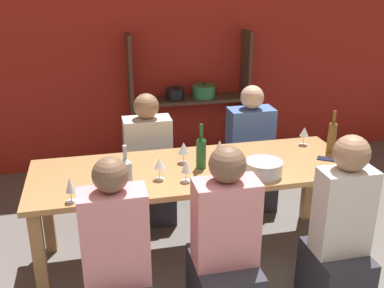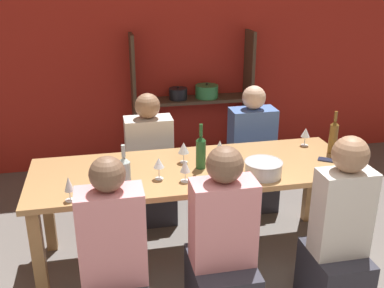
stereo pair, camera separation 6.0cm
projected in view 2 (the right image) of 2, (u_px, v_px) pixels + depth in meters
name	position (u px, v px, depth m)	size (l,w,h in m)	color
wall_back_red	(159.00, 48.00, 4.99)	(8.80, 0.06, 2.70)	red
shelf_unit	(193.00, 120.00, 5.16)	(1.35, 0.30, 1.54)	#4C3828
dining_table	(195.00, 179.00, 3.39)	(2.42, 0.83, 0.78)	#AD7F4C
mixing_bowl	(263.00, 168.00, 3.20)	(0.28, 0.28, 0.11)	#B7BABC
wine_bottle_green	(201.00, 151.00, 3.30)	(0.07, 0.07, 0.34)	#1E4C23
wine_bottle_dark	(125.00, 176.00, 2.89)	(0.08, 0.08, 0.35)	#B2C6C1
wine_bottle_amber	(333.00, 136.00, 3.58)	(0.07, 0.07, 0.35)	brown
wine_glass_white_a	(185.00, 167.00, 3.10)	(0.07, 0.07, 0.16)	white
wine_glass_red_a	(220.00, 146.00, 3.48)	(0.06, 0.06, 0.15)	white
wine_glass_red_b	(159.00, 163.00, 3.13)	(0.08, 0.08, 0.16)	white
wine_glass_red_c	(306.00, 133.00, 3.74)	(0.07, 0.07, 0.15)	white
wine_glass_red_d	(184.00, 148.00, 3.40)	(0.08, 0.08, 0.16)	white
wine_glass_empty_a	(235.00, 159.00, 3.22)	(0.07, 0.07, 0.15)	white
wine_glass_empty_b	(69.00, 185.00, 2.83)	(0.06, 0.06, 0.17)	white
cell_phone	(328.00, 160.00, 3.47)	(0.16, 0.14, 0.01)	#1E2338
person_near_a	(115.00, 276.00, 2.68)	(0.38, 0.48, 1.22)	#2D2D38
person_far_a	(150.00, 173.00, 4.09)	(0.42, 0.52, 1.17)	#2D2D38
person_near_b	(222.00, 260.00, 2.81)	(0.39, 0.49, 1.22)	#2D2D38
person_far_b	(251.00, 162.00, 4.32)	(0.42, 0.53, 1.18)	#2D2D38
person_near_c	(338.00, 246.00, 2.93)	(0.35, 0.44, 1.24)	#2D2D38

